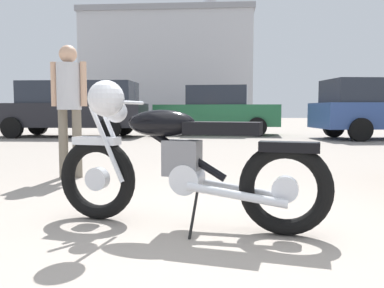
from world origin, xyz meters
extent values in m
plane|color=gray|center=(0.00, 0.00, 0.00)|extent=(80.00, 80.00, 0.00)
torus|color=black|center=(-0.88, 0.57, 0.32)|extent=(0.64, 0.29, 0.64)
cylinder|color=silver|center=(-0.88, 0.57, 0.32)|extent=(0.20, 0.13, 0.18)
torus|color=black|center=(0.50, 0.16, 0.32)|extent=(0.64, 0.29, 0.64)
cylinder|color=silver|center=(0.50, 0.16, 0.32)|extent=(0.20, 0.13, 0.18)
cube|color=silver|center=(-0.88, 0.57, 0.62)|extent=(0.38, 0.23, 0.06)
cube|color=black|center=(0.52, 0.15, 0.61)|extent=(0.42, 0.24, 0.07)
cylinder|color=silver|center=(-0.78, 0.47, 0.60)|extent=(0.28, 0.12, 0.58)
cylinder|color=silver|center=(-0.74, 0.61, 0.60)|extent=(0.28, 0.12, 0.58)
sphere|color=silver|center=(-0.71, 0.52, 0.85)|extent=(0.17, 0.17, 0.17)
cylinder|color=silver|center=(-0.64, 0.50, 0.92)|extent=(0.20, 0.60, 0.03)
sphere|color=silver|center=(-0.72, 0.21, 0.94)|extent=(0.25, 0.25, 0.25)
cylinder|color=black|center=(-0.25, 0.39, 0.58)|extent=(0.74, 0.27, 0.47)
ellipsoid|color=black|center=(-0.36, 0.42, 0.76)|extent=(0.56, 0.36, 0.20)
cube|color=black|center=(0.08, 0.29, 0.73)|extent=(0.57, 0.35, 0.09)
cube|color=slate|center=(-0.21, 0.37, 0.51)|extent=(0.30, 0.25, 0.26)
cylinder|color=silver|center=(-0.17, 0.36, 0.36)|extent=(0.27, 0.25, 0.22)
cylinder|color=silver|center=(0.17, 0.16, 0.28)|extent=(0.69, 0.26, 0.14)
cylinder|color=silver|center=(0.22, 0.35, 0.28)|extent=(0.69, 0.26, 0.14)
cylinder|color=black|center=(-0.12, 0.17, 0.16)|extent=(0.09, 0.23, 0.33)
cylinder|color=#706656|center=(-1.77, 2.55, 0.43)|extent=(0.12, 0.12, 0.86)
cylinder|color=#706656|center=(-1.59, 2.53, 0.43)|extent=(0.12, 0.12, 0.86)
cylinder|color=#B2B2B7|center=(-1.68, 2.54, 1.15)|extent=(0.30, 0.30, 0.58)
cylinder|color=tan|center=(-1.87, 2.56, 1.18)|extent=(0.08, 0.08, 0.55)
cylinder|color=tan|center=(-1.49, 2.52, 1.18)|extent=(0.08, 0.08, 0.55)
sphere|color=tan|center=(-1.68, 2.54, 1.55)|extent=(0.22, 0.22, 0.22)
cylinder|color=black|center=(-0.71, 10.81, 0.31)|extent=(0.64, 0.29, 0.62)
cylinder|color=black|center=(-0.45, 12.51, 0.31)|extent=(0.64, 0.29, 0.62)
cylinder|color=black|center=(1.96, 10.41, 0.31)|extent=(0.64, 0.29, 0.62)
cylinder|color=black|center=(2.22, 12.11, 0.31)|extent=(0.64, 0.29, 0.62)
cube|color=#23663D|center=(0.75, 11.46, 0.67)|extent=(4.41, 2.33, 0.72)
cube|color=#232833|center=(0.75, 11.46, 1.35)|extent=(2.21, 1.84, 0.64)
cylinder|color=black|center=(4.32, 10.14, 0.32)|extent=(0.65, 0.25, 0.64)
cylinder|color=black|center=(4.43, 8.38, 0.32)|extent=(0.65, 0.25, 0.64)
cylinder|color=black|center=(-5.56, 9.59, 0.32)|extent=(0.65, 0.25, 0.64)
cylinder|color=black|center=(-5.44, 11.35, 0.32)|extent=(0.65, 0.25, 0.64)
cylinder|color=black|center=(-2.56, 9.40, 0.32)|extent=(0.65, 0.25, 0.64)
cylinder|color=black|center=(-2.45, 11.16, 0.32)|extent=(0.65, 0.25, 0.64)
cube|color=black|center=(-4.00, 10.38, 0.69)|extent=(4.80, 2.06, 0.74)
cube|color=#232833|center=(-3.70, 10.36, 1.40)|extent=(3.60, 1.82, 0.68)
cube|color=#B2B2B7|center=(-2.15, 37.36, 4.64)|extent=(15.81, 11.21, 9.29)
cube|color=gray|center=(-2.15, 37.36, 9.54)|extent=(16.13, 11.54, 0.50)
camera|label=1|loc=(-0.14, -2.56, 0.86)|focal=37.88mm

